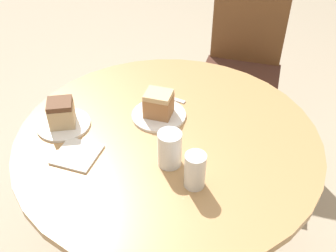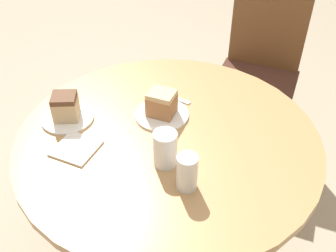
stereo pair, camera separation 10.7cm
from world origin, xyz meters
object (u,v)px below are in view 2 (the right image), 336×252
object	(u,v)px
plate_near	(162,115)
plate_far	(68,118)
cake_slice_near	(162,103)
glass_lemonade	(165,150)
glass_water	(187,173)
chair	(258,71)
cake_slice_far	(65,107)

from	to	relation	value
plate_near	plate_far	xyz separation A→B (m)	(-0.32, -0.16, 0.00)
plate_near	cake_slice_near	world-z (taller)	cake_slice_near
plate_near	plate_far	distance (m)	0.35
glass_lemonade	glass_water	world-z (taller)	glass_lemonade
chair	cake_slice_near	size ratio (longest dim) A/B	9.85
plate_near	glass_water	bearing A→B (deg)	-54.14
chair	plate_near	bearing A→B (deg)	-104.29
plate_far	cake_slice_near	size ratio (longest dim) A/B	1.96
plate_far	glass_lemonade	size ratio (longest dim) A/B	1.56
chair	glass_water	world-z (taller)	chair
cake_slice_near	glass_water	distance (m)	0.37
plate_near	glass_lemonade	world-z (taller)	glass_lemonade
cake_slice_near	chair	bearing A→B (deg)	76.86
cake_slice_near	plate_far	bearing A→B (deg)	-153.36
plate_far	glass_water	distance (m)	0.55
plate_near	glass_water	distance (m)	0.37
cake_slice_near	glass_lemonade	xyz separation A→B (m)	(0.11, -0.23, -0.00)
plate_near	cake_slice_near	size ratio (longest dim) A/B	2.06
glass_water	glass_lemonade	bearing A→B (deg)	146.19
plate_far	glass_lemonade	distance (m)	0.44
cake_slice_near	glass_water	bearing A→B (deg)	-54.14
cake_slice_near	cake_slice_far	bearing A→B (deg)	-153.36
plate_far	cake_slice_far	world-z (taller)	cake_slice_far
plate_near	glass_water	size ratio (longest dim) A/B	1.68
chair	glass_water	xyz separation A→B (m)	(0.01, -1.17, 0.30)
glass_lemonade	cake_slice_near	bearing A→B (deg)	116.38
plate_far	cake_slice_near	bearing A→B (deg)	26.64
plate_far	cake_slice_near	xyz separation A→B (m)	(0.32, 0.16, 0.05)
glass_lemonade	cake_slice_far	bearing A→B (deg)	170.61
chair	glass_lemonade	world-z (taller)	chair
plate_far	chair	bearing A→B (deg)	63.24
chair	glass_lemonade	distance (m)	1.14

